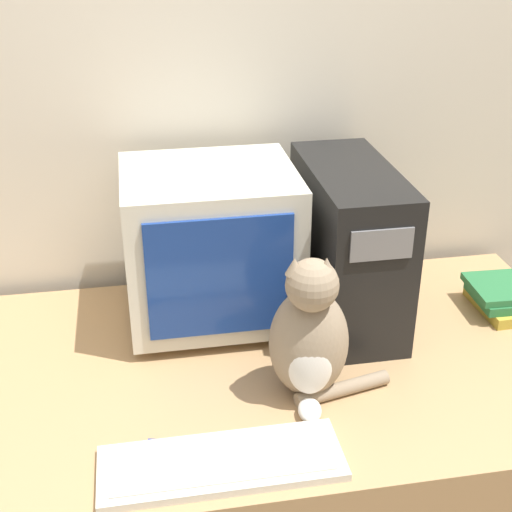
{
  "coord_description": "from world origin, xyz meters",
  "views": [
    {
      "loc": [
        -0.25,
        -0.97,
        1.74
      ],
      "look_at": [
        0.02,
        0.5,
        0.98
      ],
      "focal_mm": 50.0,
      "sensor_mm": 36.0,
      "label": 1
    }
  ],
  "objects_px": {
    "computer_tower": "(348,245)",
    "keyboard": "(222,463)",
    "cat": "(310,337)",
    "crt_monitor": "(211,245)",
    "pen": "(180,442)",
    "book_stack": "(501,297)"
  },
  "relations": [
    {
      "from": "computer_tower",
      "to": "keyboard",
      "type": "bearing_deg",
      "value": -127.92
    },
    {
      "from": "cat",
      "to": "book_stack",
      "type": "distance_m",
      "value": 0.68
    },
    {
      "from": "keyboard",
      "to": "pen",
      "type": "xyz_separation_m",
      "value": [
        -0.08,
        0.08,
        -0.01
      ]
    },
    {
      "from": "crt_monitor",
      "to": "pen",
      "type": "distance_m",
      "value": 0.55
    },
    {
      "from": "computer_tower",
      "to": "keyboard",
      "type": "height_order",
      "value": "computer_tower"
    },
    {
      "from": "crt_monitor",
      "to": "keyboard",
      "type": "bearing_deg",
      "value": -95.35
    },
    {
      "from": "crt_monitor",
      "to": "book_stack",
      "type": "bearing_deg",
      "value": -7.54
    },
    {
      "from": "computer_tower",
      "to": "cat",
      "type": "xyz_separation_m",
      "value": [
        -0.18,
        -0.32,
        -0.06
      ]
    },
    {
      "from": "computer_tower",
      "to": "cat",
      "type": "height_order",
      "value": "computer_tower"
    },
    {
      "from": "pen",
      "to": "keyboard",
      "type": "bearing_deg",
      "value": -46.83
    },
    {
      "from": "crt_monitor",
      "to": "cat",
      "type": "relative_size",
      "value": 1.21
    },
    {
      "from": "crt_monitor",
      "to": "keyboard",
      "type": "distance_m",
      "value": 0.61
    },
    {
      "from": "cat",
      "to": "crt_monitor",
      "type": "bearing_deg",
      "value": 125.25
    },
    {
      "from": "book_stack",
      "to": "computer_tower",
      "type": "bearing_deg",
      "value": 172.51
    },
    {
      "from": "keyboard",
      "to": "pen",
      "type": "relative_size",
      "value": 3.72
    },
    {
      "from": "keyboard",
      "to": "pen",
      "type": "distance_m",
      "value": 0.11
    },
    {
      "from": "keyboard",
      "to": "cat",
      "type": "height_order",
      "value": "cat"
    },
    {
      "from": "crt_monitor",
      "to": "keyboard",
      "type": "xyz_separation_m",
      "value": [
        -0.05,
        -0.57,
        -0.21
      ]
    },
    {
      "from": "computer_tower",
      "to": "keyboard",
      "type": "distance_m",
      "value": 0.69
    },
    {
      "from": "crt_monitor",
      "to": "computer_tower",
      "type": "bearing_deg",
      "value": -7.6
    },
    {
      "from": "cat",
      "to": "pen",
      "type": "distance_m",
      "value": 0.36
    },
    {
      "from": "crt_monitor",
      "to": "cat",
      "type": "height_order",
      "value": "crt_monitor"
    }
  ]
}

